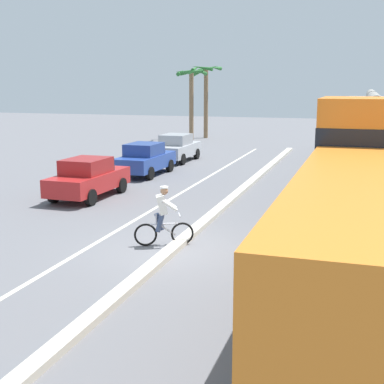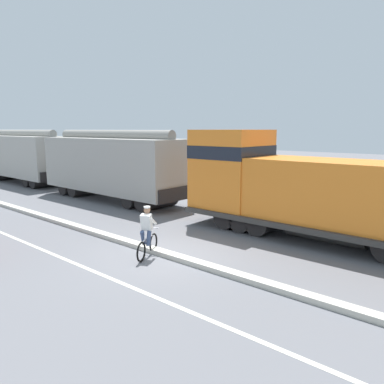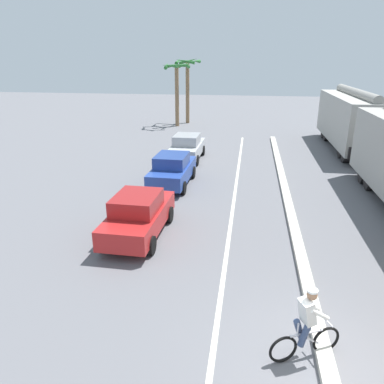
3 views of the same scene
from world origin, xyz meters
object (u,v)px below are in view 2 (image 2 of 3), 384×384
(locomotive, at_px, (307,193))
(cyclist, at_px, (147,233))
(hopper_car_middle, at_px, (23,156))
(hopper_car_lead, at_px, (113,166))

(locomotive, bearing_deg, cyclist, 151.66)
(hopper_car_middle, xyz_separation_m, cyclist, (-5.60, -20.74, -1.26))
(locomotive, bearing_deg, hopper_car_middle, 90.00)
(hopper_car_lead, distance_m, cyclist, 10.79)
(locomotive, xyz_separation_m, hopper_car_middle, (0.00, 23.76, 0.28))
(hopper_car_lead, relative_size, hopper_car_middle, 1.00)
(hopper_car_lead, height_order, cyclist, hopper_car_lead)
(locomotive, bearing_deg, hopper_car_lead, 90.00)
(locomotive, relative_size, cyclist, 6.77)
(locomotive, relative_size, hopper_car_lead, 1.10)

